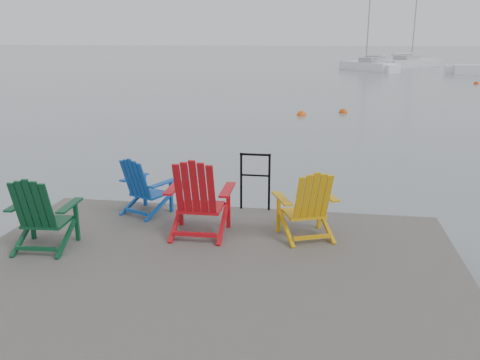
% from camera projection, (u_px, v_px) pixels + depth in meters
% --- Properties ---
extents(ground, '(400.00, 400.00, 0.00)m').
position_uv_depth(ground, '(205.00, 317.00, 5.86)').
color(ground, slate).
rests_on(ground, ground).
extents(dock, '(6.00, 5.00, 1.40)m').
position_uv_depth(dock, '(204.00, 290.00, 5.76)').
color(dock, '#312E2C').
rests_on(dock, ground).
extents(handrail, '(0.48, 0.04, 0.90)m').
position_uv_depth(handrail, '(255.00, 176.00, 7.86)').
color(handrail, black).
rests_on(handrail, dock).
extents(chair_green, '(0.82, 0.76, 0.98)m').
position_uv_depth(chair_green, '(41.00, 213.00, 6.36)').
color(chair_green, '#0B3D21').
rests_on(chair_green, dock).
extents(chair_blue, '(0.87, 0.83, 0.89)m').
position_uv_depth(chair_blue, '(144.00, 186.00, 7.68)').
color(chair_blue, '#0F449C').
rests_on(chair_blue, dock).
extents(chair_red, '(0.89, 0.82, 1.10)m').
position_uv_depth(chair_red, '(199.00, 197.00, 6.80)').
color(chair_red, '#B70D15').
rests_on(chair_red, dock).
extents(chair_yellow, '(0.93, 0.89, 0.96)m').
position_uv_depth(chair_yellow, '(308.00, 204.00, 6.72)').
color(chair_yellow, '#CC910B').
rests_on(chair_yellow, dock).
extents(sailboat_near, '(5.26, 7.02, 9.97)m').
position_uv_depth(sailboat_near, '(368.00, 67.00, 49.17)').
color(sailboat_near, white).
rests_on(sailboat_near, ground).
extents(sailboat_mid, '(7.79, 8.82, 12.82)m').
position_uv_depth(sailboat_mid, '(409.00, 64.00, 55.40)').
color(sailboat_mid, silver).
rests_on(sailboat_mid, ground).
extents(buoy_a, '(0.39, 0.39, 0.39)m').
position_uv_depth(buoy_a, '(301.00, 115.00, 21.00)').
color(buoy_a, '#E8540D').
rests_on(buoy_a, ground).
extents(buoy_b, '(0.36, 0.36, 0.36)m').
position_uv_depth(buoy_b, '(343.00, 113.00, 21.68)').
color(buoy_b, '#C3440B').
rests_on(buoy_b, ground).
extents(buoy_c, '(0.37, 0.37, 0.37)m').
position_uv_depth(buoy_c, '(476.00, 84.00, 35.08)').
color(buoy_c, red).
rests_on(buoy_c, ground).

